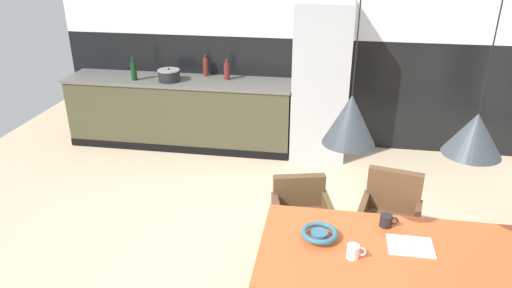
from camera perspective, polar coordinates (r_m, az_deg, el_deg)
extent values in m
cube|color=black|center=(6.33, 6.20, 6.32)|extent=(6.58, 0.12, 1.43)
cube|color=#44432C|center=(6.38, -9.15, 3.67)|extent=(2.96, 0.60, 0.88)
cube|color=#5F5D58|center=(6.24, -9.43, 7.63)|extent=(2.99, 0.63, 0.04)
cube|color=black|center=(6.27, -9.76, -0.64)|extent=(2.96, 0.01, 0.10)
cube|color=#ADAFB2|center=(5.91, 7.91, 7.49)|extent=(0.68, 0.60, 1.94)
cube|color=#D6552A|center=(3.27, 16.32, -12.85)|extent=(1.75, 0.94, 0.03)
cylinder|color=#D65823|center=(3.82, 2.18, -12.71)|extent=(0.04, 0.04, 0.72)
cylinder|color=#D75D28|center=(4.02, 27.23, -13.68)|extent=(0.04, 0.04, 0.72)
cube|color=brown|center=(4.15, 15.80, -9.36)|extent=(0.57, 0.55, 0.06)
cube|color=brown|center=(4.21, 16.47, -5.44)|extent=(0.46, 0.17, 0.38)
cube|color=brown|center=(4.10, 19.04, -8.67)|extent=(0.14, 0.42, 0.14)
cube|color=brown|center=(4.12, 12.91, -7.70)|extent=(0.14, 0.42, 0.14)
cylinder|color=black|center=(4.12, 17.94, -13.80)|extent=(0.02, 0.02, 0.39)
cylinder|color=black|center=(4.14, 12.32, -12.89)|extent=(0.02, 0.02, 0.39)
cylinder|color=black|center=(4.43, 18.37, -10.89)|extent=(0.02, 0.02, 0.39)
cylinder|color=black|center=(4.45, 13.19, -10.06)|extent=(0.02, 0.02, 0.39)
cylinder|color=black|center=(4.38, 17.84, -14.25)|extent=(0.10, 0.41, 0.02)
cylinder|color=black|center=(4.40, 12.55, -13.39)|extent=(0.10, 0.41, 0.02)
cube|color=brown|center=(4.08, 5.63, -9.20)|extent=(0.58, 0.56, 0.06)
cube|color=brown|center=(4.15, 5.26, -5.65)|extent=(0.46, 0.19, 0.29)
cube|color=brown|center=(4.07, 8.77, -7.82)|extent=(0.15, 0.41, 0.14)
cube|color=brown|center=(3.99, 2.55, -8.18)|extent=(0.15, 0.41, 0.14)
cylinder|color=black|center=(4.09, 8.80, -13.06)|extent=(0.02, 0.02, 0.38)
cylinder|color=black|center=(4.03, 3.10, -13.48)|extent=(0.02, 0.02, 0.38)
cylinder|color=black|center=(4.39, 7.69, -10.08)|extent=(0.02, 0.02, 0.38)
cylinder|color=black|center=(4.33, 2.42, -10.41)|extent=(0.02, 0.02, 0.38)
cylinder|color=black|center=(4.35, 8.08, -13.48)|extent=(0.12, 0.41, 0.02)
cylinder|color=black|center=(4.29, 2.70, -13.87)|extent=(0.12, 0.41, 0.02)
cylinder|color=#33607F|center=(3.28, 7.72, -10.95)|extent=(0.12, 0.12, 0.05)
torus|color=#2E6378|center=(3.27, 7.74, -10.69)|extent=(0.25, 0.25, 0.04)
cube|color=white|center=(3.33, 17.02, -11.68)|extent=(0.15, 0.22, 0.01)
cube|color=white|center=(3.36, 19.57, -11.76)|extent=(0.15, 0.22, 0.01)
cube|color=beige|center=(3.34, 18.32, -11.61)|extent=(0.01, 0.23, 0.00)
cylinder|color=black|center=(3.48, 15.55, -9.00)|extent=(0.09, 0.09, 0.09)
torus|color=black|center=(3.49, 16.48, -8.98)|extent=(0.06, 0.01, 0.06)
cylinder|color=white|center=(3.13, 11.73, -12.70)|extent=(0.08, 0.08, 0.09)
torus|color=white|center=(3.13, 12.72, -12.68)|extent=(0.06, 0.01, 0.06)
cylinder|color=black|center=(6.16, -10.55, 8.18)|extent=(0.28, 0.28, 0.14)
cylinder|color=gray|center=(6.14, -10.61, 8.85)|extent=(0.28, 0.28, 0.01)
sphere|color=black|center=(6.13, -10.62, 9.01)|extent=(0.02, 0.02, 0.02)
cylinder|color=maroon|center=(6.31, -6.15, 9.28)|extent=(0.07, 0.07, 0.23)
cylinder|color=maroon|center=(6.27, -6.21, 10.55)|extent=(0.02, 0.02, 0.06)
cylinder|color=maroon|center=(6.12, -3.58, 8.84)|extent=(0.08, 0.08, 0.22)
cylinder|color=maroon|center=(6.09, -3.61, 10.06)|extent=(0.03, 0.03, 0.05)
cylinder|color=#0F3319|center=(6.28, -14.67, 8.60)|extent=(0.07, 0.07, 0.24)
cylinder|color=#0F3319|center=(6.25, -14.82, 9.95)|extent=(0.03, 0.03, 0.07)
cylinder|color=black|center=(2.64, 12.61, 16.27)|extent=(0.01, 0.01, 1.01)
cone|color=#32383C|center=(2.80, 11.40, 2.93)|extent=(0.32, 0.32, 0.30)
cylinder|color=black|center=(2.76, 27.56, 13.81)|extent=(0.01, 0.01, 1.08)
cone|color=#32383C|center=(2.93, 25.09, 1.10)|extent=(0.33, 0.33, 0.25)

